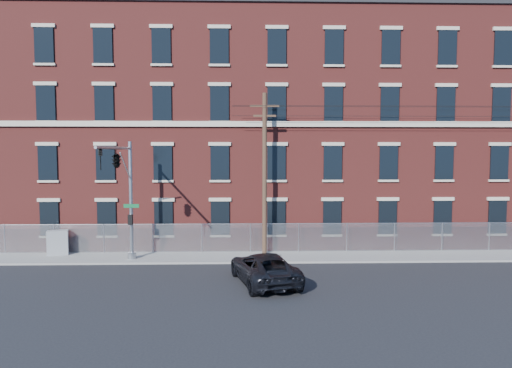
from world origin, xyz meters
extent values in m
plane|color=black|center=(0.00, 0.00, 0.00)|extent=(140.00, 140.00, 0.00)
cube|color=gray|center=(12.00, 5.00, 0.06)|extent=(65.00, 3.00, 0.12)
cube|color=maroon|center=(12.00, 14.00, 8.00)|extent=(55.00, 14.00, 16.00)
cube|color=black|center=(12.00, 14.00, 16.15)|extent=(55.30, 14.30, 0.30)
cube|color=#B7AC98|center=(12.00, 6.92, 8.30)|extent=(55.00, 0.18, 0.35)
cube|color=black|center=(-11.83, 6.94, 2.20)|extent=(1.20, 0.10, 2.20)
cube|color=black|center=(-11.83, 6.94, 5.80)|extent=(1.20, 0.10, 2.20)
cube|color=black|center=(-11.83, 6.94, 9.60)|extent=(1.20, 0.10, 2.20)
cube|color=black|center=(-11.83, 6.94, 13.20)|extent=(1.20, 0.10, 2.20)
cube|color=black|center=(-8.17, 6.94, 2.20)|extent=(1.20, 0.10, 2.20)
cube|color=black|center=(-8.17, 6.94, 5.80)|extent=(1.20, 0.10, 2.20)
cube|color=black|center=(-8.17, 6.94, 9.60)|extent=(1.20, 0.10, 2.20)
cube|color=black|center=(-8.17, 6.94, 13.20)|extent=(1.20, 0.10, 2.20)
cube|color=black|center=(-4.50, 6.94, 2.20)|extent=(1.20, 0.10, 2.20)
cube|color=black|center=(-4.50, 6.94, 5.80)|extent=(1.20, 0.10, 2.20)
cube|color=black|center=(-4.50, 6.94, 9.60)|extent=(1.20, 0.10, 2.20)
cube|color=black|center=(-4.50, 6.94, 13.20)|extent=(1.20, 0.10, 2.20)
cube|color=black|center=(-0.83, 6.94, 2.20)|extent=(1.20, 0.10, 2.20)
cube|color=black|center=(-0.83, 6.94, 5.80)|extent=(1.20, 0.10, 2.20)
cube|color=black|center=(-0.83, 6.94, 9.60)|extent=(1.20, 0.10, 2.20)
cube|color=black|center=(-0.83, 6.94, 13.20)|extent=(1.20, 0.10, 2.20)
cube|color=black|center=(2.83, 6.94, 2.20)|extent=(1.20, 0.10, 2.20)
cube|color=black|center=(2.83, 6.94, 5.80)|extent=(1.20, 0.10, 2.20)
cube|color=black|center=(2.83, 6.94, 9.60)|extent=(1.20, 0.10, 2.20)
cube|color=black|center=(2.83, 6.94, 13.20)|extent=(1.20, 0.10, 2.20)
cube|color=black|center=(6.50, 6.94, 2.20)|extent=(1.20, 0.10, 2.20)
cube|color=black|center=(6.50, 6.94, 5.80)|extent=(1.20, 0.10, 2.20)
cube|color=black|center=(6.50, 6.94, 9.60)|extent=(1.20, 0.10, 2.20)
cube|color=black|center=(6.50, 6.94, 13.20)|extent=(1.20, 0.10, 2.20)
cube|color=black|center=(10.17, 6.94, 2.20)|extent=(1.20, 0.10, 2.20)
cube|color=black|center=(10.17, 6.94, 5.80)|extent=(1.20, 0.10, 2.20)
cube|color=black|center=(10.17, 6.94, 9.60)|extent=(1.20, 0.10, 2.20)
cube|color=black|center=(10.17, 6.94, 13.20)|extent=(1.20, 0.10, 2.20)
cube|color=black|center=(13.83, 6.94, 2.20)|extent=(1.20, 0.10, 2.20)
cube|color=black|center=(13.83, 6.94, 5.80)|extent=(1.20, 0.10, 2.20)
cube|color=black|center=(13.83, 6.94, 9.60)|extent=(1.20, 0.10, 2.20)
cube|color=black|center=(13.83, 6.94, 13.20)|extent=(1.20, 0.10, 2.20)
cube|color=black|center=(17.50, 6.94, 2.20)|extent=(1.20, 0.10, 2.20)
cube|color=black|center=(17.50, 6.94, 5.80)|extent=(1.20, 0.10, 2.20)
cube|color=black|center=(17.50, 6.94, 9.60)|extent=(1.20, 0.10, 2.20)
cube|color=black|center=(17.50, 6.94, 13.20)|extent=(1.20, 0.10, 2.20)
cube|color=#A5A8AD|center=(12.00, 6.30, 1.02)|extent=(59.00, 0.02, 1.80)
cylinder|color=#9EA0A5|center=(12.00, 6.30, 1.92)|extent=(59.00, 0.04, 0.04)
cylinder|color=#9EA0A5|center=(-14.39, 6.30, 1.02)|extent=(0.06, 0.06, 1.85)
cylinder|color=#9EA0A5|center=(-11.29, 6.30, 1.02)|extent=(0.06, 0.06, 1.85)
cylinder|color=#9EA0A5|center=(-8.18, 6.30, 1.02)|extent=(0.06, 0.06, 1.85)
cylinder|color=#9EA0A5|center=(-5.08, 6.30, 1.02)|extent=(0.06, 0.06, 1.85)
cylinder|color=#9EA0A5|center=(-1.97, 6.30, 1.02)|extent=(0.06, 0.06, 1.85)
cylinder|color=#9EA0A5|center=(1.13, 6.30, 1.02)|extent=(0.06, 0.06, 1.85)
cylinder|color=#9EA0A5|center=(4.24, 6.30, 1.02)|extent=(0.06, 0.06, 1.85)
cylinder|color=#9EA0A5|center=(7.34, 6.30, 1.02)|extent=(0.06, 0.06, 1.85)
cylinder|color=#9EA0A5|center=(10.45, 6.30, 1.02)|extent=(0.06, 0.06, 1.85)
cylinder|color=#9EA0A5|center=(13.55, 6.30, 1.02)|extent=(0.06, 0.06, 1.85)
cylinder|color=#9EA0A5|center=(16.66, 6.30, 1.02)|extent=(0.06, 0.06, 1.85)
cylinder|color=#9EA0A5|center=(-6.00, 4.50, 3.62)|extent=(0.22, 0.22, 7.00)
cylinder|color=#9EA0A5|center=(-6.00, 4.50, 0.32)|extent=(0.50, 0.50, 0.40)
cylinder|color=#9EA0A5|center=(-6.00, 1.25, 6.72)|extent=(0.14, 6.50, 0.14)
cylinder|color=#9EA0A5|center=(-6.00, 3.30, 5.72)|extent=(0.08, 2.18, 1.56)
cube|color=#0C592D|center=(-5.95, 4.35, 3.32)|extent=(0.90, 0.03, 0.22)
cube|color=black|center=(-6.00, 4.25, 2.52)|extent=(0.25, 0.25, 0.60)
imported|color=black|center=(-6.00, -1.30, 6.17)|extent=(0.16, 0.20, 1.00)
imported|color=black|center=(-6.00, 1.50, 6.17)|extent=(0.53, 2.48, 1.00)
cylinder|color=#493324|center=(2.00, 5.60, 5.12)|extent=(0.28, 0.28, 10.00)
cube|color=#493324|center=(2.00, 5.60, 9.32)|extent=(1.80, 0.12, 0.12)
cube|color=#493324|center=(2.00, 5.60, 8.72)|extent=(1.40, 0.12, 0.12)
imported|color=black|center=(1.70, -0.50, 0.76)|extent=(3.75, 5.90, 1.52)
cube|color=gray|center=(-10.86, 5.69, 0.89)|extent=(1.35, 0.94, 1.53)
camera|label=1|loc=(0.66, -23.38, 6.55)|focal=32.89mm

